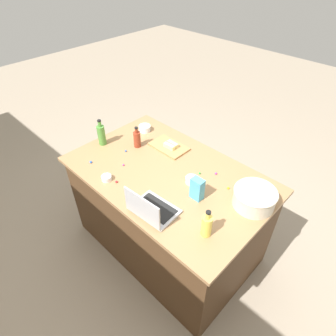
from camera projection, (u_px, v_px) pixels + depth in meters
name	position (u px, v px, depth m)	size (l,w,h in m)	color
ground_plane	(168.00, 242.00, 2.83)	(12.00, 12.00, 0.00)	gray
island_counter	(168.00, 211.00, 2.54)	(1.61, 1.01, 0.90)	#4C331E
laptop	(151.00, 209.00, 1.90)	(0.32, 0.25, 0.22)	#B7B7BC
mixing_bowl_large	(254.00, 198.00, 1.95)	(0.30, 0.30, 0.13)	beige
bottle_oil	(207.00, 225.00, 1.75)	(0.07, 0.07, 0.21)	#DBC64C
bottle_olive	(101.00, 135.00, 2.50)	(0.07, 0.07, 0.24)	#4C8C38
bottle_soy	(137.00, 139.00, 2.48)	(0.06, 0.06, 0.19)	maroon
cutting_board	(169.00, 147.00, 2.51)	(0.33, 0.21, 0.02)	#AD7F4C
butter_stick_left	(173.00, 144.00, 2.50)	(0.11, 0.04, 0.04)	#F4E58C
butter_stick_right	(169.00, 146.00, 2.47)	(0.11, 0.04, 0.04)	#F4E58C
ramekin_small	(145.00, 128.00, 2.71)	(0.11, 0.11, 0.05)	white
ramekin_medium	(191.00, 180.00, 2.15)	(0.09, 0.09, 0.05)	beige
ramekin_wide	(107.00, 178.00, 2.18)	(0.08, 0.08, 0.04)	white
candy_bag	(197.00, 189.00, 1.99)	(0.09, 0.06, 0.17)	#4CA5CC
candy_0	(126.00, 151.00, 2.47)	(0.02, 0.02, 0.02)	blue
candy_1	(91.00, 162.00, 2.35)	(0.02, 0.02, 0.02)	blue
candy_2	(228.00, 188.00, 2.11)	(0.02, 0.02, 0.02)	yellow
candy_3	(200.00, 173.00, 2.24)	(0.02, 0.02, 0.02)	green
candy_4	(123.00, 165.00, 2.32)	(0.01, 0.01, 0.01)	#CC3399
candy_5	(216.00, 173.00, 2.24)	(0.02, 0.02, 0.02)	#CC3399
candy_6	(116.00, 182.00, 2.16)	(0.02, 0.02, 0.02)	red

